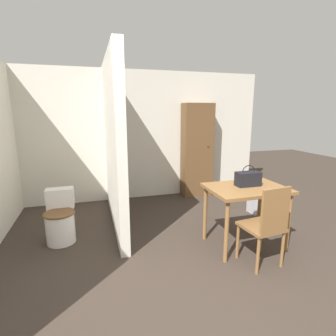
{
  "coord_description": "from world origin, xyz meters",
  "views": [
    {
      "loc": [
        -0.87,
        -1.77,
        1.74
      ],
      "look_at": [
        0.11,
        1.49,
        1.0
      ],
      "focal_mm": 28.0,
      "sensor_mm": 36.0,
      "label": 1
    }
  ],
  "objects": [
    {
      "name": "ground_plane",
      "position": [
        0.0,
        0.0,
        0.0
      ],
      "size": [
        16.0,
        16.0,
        0.0
      ],
      "primitive_type": "plane",
      "color": "#382D26"
    },
    {
      "name": "wall_back",
      "position": [
        0.0,
        3.39,
        1.25
      ],
      "size": [
        5.2,
        0.12,
        2.5
      ],
      "color": "beige",
      "rests_on": "ground_plane"
    },
    {
      "name": "partition_wall",
      "position": [
        -0.54,
        2.23,
        1.25
      ],
      "size": [
        0.12,
        2.21,
        2.5
      ],
      "color": "beige",
      "rests_on": "ground_plane"
    },
    {
      "name": "dining_table",
      "position": [
        1.0,
        1.0,
        0.69
      ],
      "size": [
        0.98,
        0.71,
        0.8
      ],
      "color": "brown",
      "rests_on": "ground_plane"
    },
    {
      "name": "wooden_chair",
      "position": [
        0.95,
        0.51,
        0.52
      ],
      "size": [
        0.45,
        0.45,
        0.96
      ],
      "rotation": [
        0.0,
        0.0,
        0.11
      ],
      "color": "brown",
      "rests_on": "ground_plane"
    },
    {
      "name": "toilet",
      "position": [
        -1.32,
        1.82,
        0.29
      ],
      "size": [
        0.39,
        0.54,
        0.68
      ],
      "color": "white",
      "rests_on": "ground_plane"
    },
    {
      "name": "handbag",
      "position": [
        1.04,
        1.05,
        0.89
      ],
      "size": [
        0.31,
        0.15,
        0.27
      ],
      "color": "black",
      "rests_on": "dining_table"
    },
    {
      "name": "wooden_cabinet",
      "position": [
        1.22,
        3.15,
        0.94
      ],
      "size": [
        0.6,
        0.36,
        1.89
      ],
      "color": "brown",
      "rests_on": "ground_plane"
    },
    {
      "name": "space_heater",
      "position": [
        1.87,
        1.92,
        0.25
      ],
      "size": [
        0.28,
        0.24,
        0.49
      ],
      "color": "#BCBCC1",
      "rests_on": "ground_plane"
    }
  ]
}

